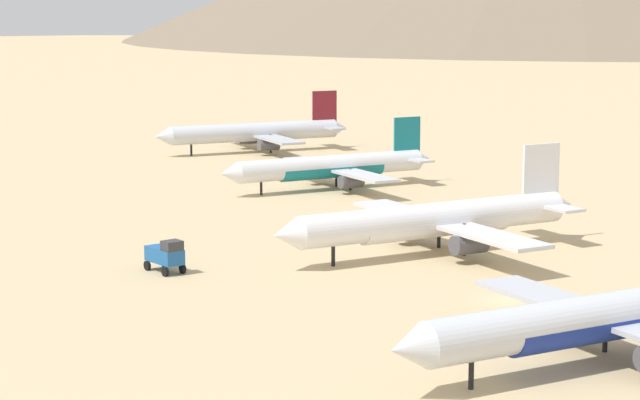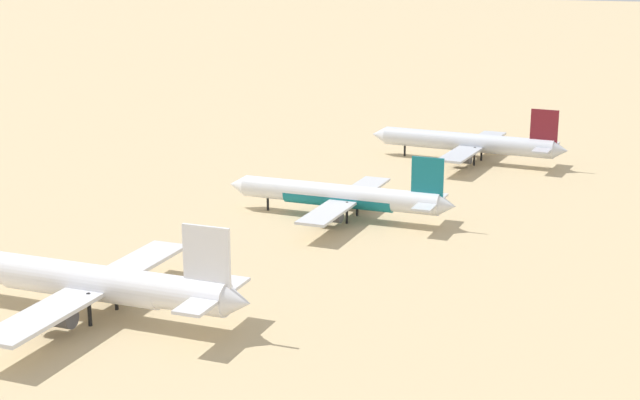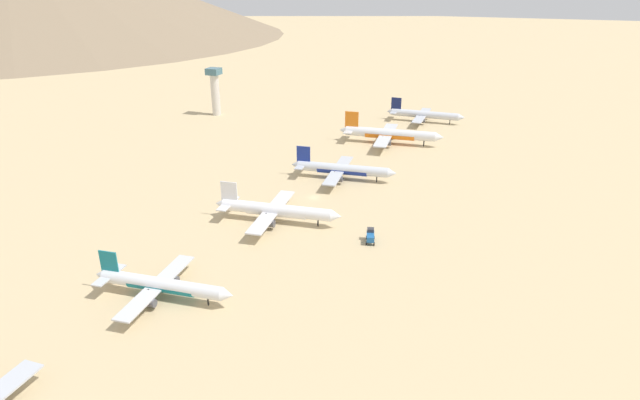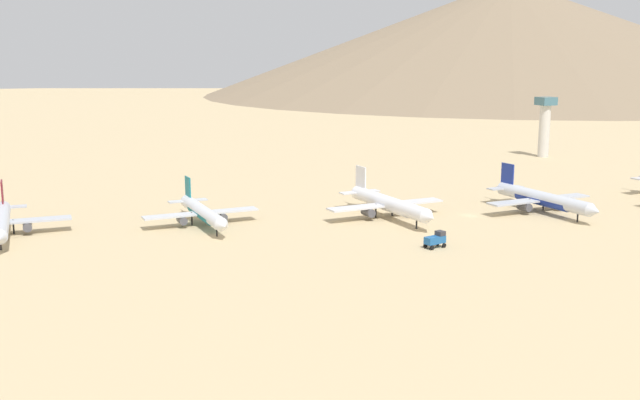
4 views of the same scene
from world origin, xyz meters
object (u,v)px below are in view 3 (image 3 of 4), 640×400
parked_jet_4 (389,134)px  control_tower (215,89)px  parked_jet_2 (275,210)px  parked_jet_1 (160,285)px  parked_jet_3 (341,169)px  service_truck (370,236)px  parked_jet_5 (424,115)px

parked_jet_4 → control_tower: bearing=167.7°
parked_jet_2 → parked_jet_4: parked_jet_4 is taller
parked_jet_2 → control_tower: control_tower is taller
parked_jet_1 → parked_jet_2: 51.55m
parked_jet_3 → service_truck: parked_jet_3 is taller
parked_jet_1 → parked_jet_2: parked_jet_2 is taller
parked_jet_4 → service_truck: size_ratio=8.98×
parked_jet_1 → service_truck: 63.48m
parked_jet_5 → control_tower: size_ratio=1.60×
parked_jet_3 → control_tower: 124.97m
parked_jet_1 → service_truck: (42.86, 46.80, -1.65)m
parked_jet_1 → parked_jet_3: (18.81, 95.78, 0.38)m
parked_jet_2 → parked_jet_5: (26.53, 144.17, -0.03)m
parked_jet_2 → service_truck: (33.21, -3.85, -2.11)m
parked_jet_1 → service_truck: size_ratio=6.93×
parked_jet_3 → service_truck: bearing=-63.9°
parked_jet_1 → control_tower: 189.89m
parked_jet_1 → control_tower: bearing=114.8°
parked_jet_3 → parked_jet_4: bearing=81.6°
parked_jet_4 → control_tower: control_tower is taller
parked_jet_5 → service_truck: 148.18m
parked_jet_4 → service_truck: 103.37m
parked_jet_2 → control_tower: 151.06m
parked_jet_5 → parked_jet_3: bearing=-99.9°
parked_jet_3 → control_tower: control_tower is taller
parked_jet_3 → parked_jet_5: parked_jet_5 is taller
parked_jet_4 → parked_jet_3: bearing=-98.4°
parked_jet_2 → parked_jet_5: size_ratio=1.02×
parked_jet_4 → parked_jet_5: parked_jet_4 is taller
parked_jet_4 → parked_jet_5: size_ratio=1.18×
parked_jet_4 → control_tower: (-106.25, 23.18, 10.19)m
parked_jet_5 → service_truck: parked_jet_5 is taller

